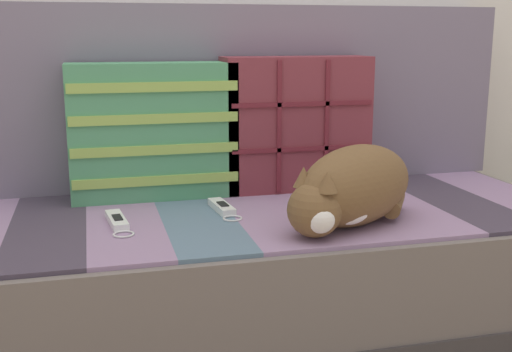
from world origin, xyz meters
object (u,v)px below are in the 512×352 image
Objects in this scene: throw_pillow_quilted at (296,124)px; game_remote_near at (117,221)px; game_remote_far at (223,208)px; couch at (260,277)px; throw_pillow_striped at (153,131)px; sleeping_cat at (351,190)px.

throw_pillow_quilted reaches higher than game_remote_near.
game_remote_near is 1.05× the size of game_remote_far.
couch is 0.23m from game_remote_far.
game_remote_far reaches higher than couch.
couch is 3.77× the size of throw_pillow_striped.
couch is at bearing 11.87° from game_remote_near.
couch is 0.43m from game_remote_near.
game_remote_near is at bearing -168.13° from couch.
game_remote_far is at bearing 141.63° from sleeping_cat.
throw_pillow_striped is 0.59m from sleeping_cat.
game_remote_near is at bearing 164.05° from sleeping_cat.
sleeping_cat is at bearing -89.45° from throw_pillow_quilted.
sleeping_cat reaches higher than couch.
throw_pillow_quilted is at bearing 37.35° from game_remote_far.
throw_pillow_quilted is at bearing 90.55° from sleeping_cat.
sleeping_cat is (0.00, -0.41, -0.10)m from throw_pillow_quilted.
throw_pillow_quilted is 0.94× the size of throw_pillow_striped.
sleeping_cat is (0.16, -0.23, 0.29)m from couch.
throw_pillow_quilted is 2.29× the size of game_remote_far.
throw_pillow_striped is at bearing 65.37° from game_remote_near.
game_remote_far is at bearing -168.48° from couch.
game_remote_far is at bearing -52.64° from throw_pillow_striped.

